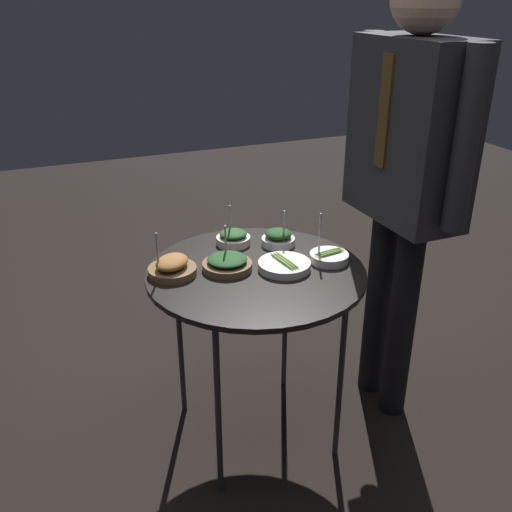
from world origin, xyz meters
The scene contains 9 objects.
ground_plane centered at (0.00, 0.00, 0.00)m, with size 8.00×8.00×0.00m, color black.
serving_cart centered at (0.00, 0.00, 0.63)m, with size 0.72×0.72×0.67m.
bowl_asparagus_back_right centered at (0.03, 0.09, 0.69)m, with size 0.17×0.17×0.03m.
bowl_roast_front_right centered at (-0.07, -0.26, 0.70)m, with size 0.16×0.16×0.15m.
bowl_spinach_far_rim centered at (-0.16, 0.15, 0.70)m, with size 0.12×0.12×0.14m.
bowl_spinach_center centered at (-0.22, 0.01, 0.70)m, with size 0.12×0.12×0.14m.
bowl_spinach_front_left centered at (-0.04, -0.08, 0.70)m, with size 0.16×0.16×0.14m.
bowl_asparagus_mid_right centered at (0.03, 0.25, 0.69)m, with size 0.13×0.13×0.17m.
waiter_figure centered at (0.01, 0.54, 1.01)m, with size 0.59×0.22×1.59m.
Camera 1 is at (1.54, -0.64, 1.51)m, focal length 40.00 mm.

